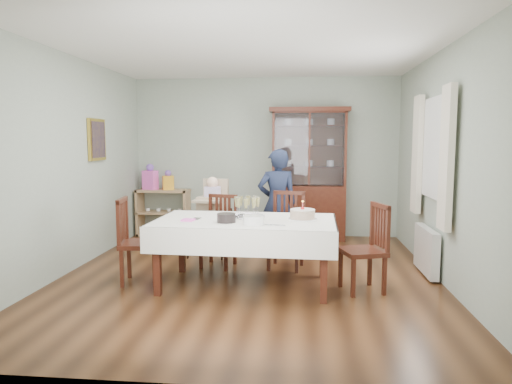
# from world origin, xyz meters

# --- Properties ---
(floor) EXTENTS (5.00, 5.00, 0.00)m
(floor) POSITION_xyz_m (0.00, 0.00, 0.00)
(floor) COLOR #593319
(floor) RESTS_ON ground
(room_shell) EXTENTS (5.00, 5.00, 5.00)m
(room_shell) POSITION_xyz_m (0.00, 0.53, 1.70)
(room_shell) COLOR #9EAA99
(room_shell) RESTS_ON floor
(dining_table) EXTENTS (2.04, 1.22, 0.76)m
(dining_table) POSITION_xyz_m (0.01, -0.36, 0.38)
(dining_table) COLOR #452011
(dining_table) RESTS_ON floor
(china_cabinet) EXTENTS (1.30, 0.48, 2.18)m
(china_cabinet) POSITION_xyz_m (0.75, 2.26, 1.12)
(china_cabinet) COLOR #452011
(china_cabinet) RESTS_ON floor
(sideboard) EXTENTS (0.90, 0.38, 0.80)m
(sideboard) POSITION_xyz_m (-1.75, 2.28, 0.40)
(sideboard) COLOR tan
(sideboard) RESTS_ON floor
(picture_frame) EXTENTS (0.04, 0.48, 0.58)m
(picture_frame) POSITION_xyz_m (-2.22, 0.80, 1.65)
(picture_frame) COLOR gold
(picture_frame) RESTS_ON room_shell
(window) EXTENTS (0.04, 1.02, 1.22)m
(window) POSITION_xyz_m (2.22, 0.30, 1.55)
(window) COLOR white
(window) RESTS_ON room_shell
(curtain_left) EXTENTS (0.07, 0.30, 1.55)m
(curtain_left) POSITION_xyz_m (2.16, -0.32, 1.45)
(curtain_left) COLOR silver
(curtain_left) RESTS_ON room_shell
(curtain_right) EXTENTS (0.07, 0.30, 1.55)m
(curtain_right) POSITION_xyz_m (2.16, 0.92, 1.45)
(curtain_right) COLOR silver
(curtain_right) RESTS_ON room_shell
(radiator) EXTENTS (0.10, 0.80, 0.55)m
(radiator) POSITION_xyz_m (2.16, 0.30, 0.30)
(radiator) COLOR white
(radiator) RESTS_ON floor
(chair_far_left) EXTENTS (0.49, 0.49, 0.93)m
(chair_far_left) POSITION_xyz_m (-0.44, 0.41, 0.28)
(chair_far_left) COLOR #452011
(chair_far_left) RESTS_ON floor
(chair_far_right) EXTENTS (0.51, 0.51, 0.98)m
(chair_far_right) POSITION_xyz_m (0.44, 0.42, 0.29)
(chair_far_right) COLOR #452011
(chair_far_right) RESTS_ON floor
(chair_end_left) EXTENTS (0.50, 0.50, 0.98)m
(chair_end_left) POSITION_xyz_m (-1.23, -0.35, 0.29)
(chair_end_left) COLOR #452011
(chair_end_left) RESTS_ON floor
(chair_end_right) EXTENTS (0.54, 0.54, 0.96)m
(chair_end_right) POSITION_xyz_m (1.31, -0.41, 0.28)
(chair_end_right) COLOR #452011
(chair_end_right) RESTS_ON floor
(woman) EXTENTS (0.62, 0.48, 1.52)m
(woman) POSITION_xyz_m (0.29, 1.00, 0.76)
(woman) COLOR black
(woman) RESTS_ON floor
(high_chair) EXTENTS (0.58, 0.58, 1.13)m
(high_chair) POSITION_xyz_m (-0.62, 0.96, 0.44)
(high_chair) COLOR black
(high_chair) RESTS_ON floor
(champagne_tray) EXTENTS (0.40, 0.40, 0.24)m
(champagne_tray) POSITION_xyz_m (0.01, -0.23, 0.84)
(champagne_tray) COLOR silver
(champagne_tray) RESTS_ON dining_table
(birthday_cake) EXTENTS (0.32, 0.32, 0.22)m
(birthday_cake) POSITION_xyz_m (0.64, -0.33, 0.82)
(birthday_cake) COLOR white
(birthday_cake) RESTS_ON dining_table
(plate_stack_dark) EXTENTS (0.27, 0.27, 0.10)m
(plate_stack_dark) POSITION_xyz_m (-0.18, -0.55, 0.81)
(plate_stack_dark) COLOR black
(plate_stack_dark) RESTS_ON dining_table
(plate_stack_white) EXTENTS (0.26, 0.26, 0.10)m
(plate_stack_white) POSITION_xyz_m (0.13, -0.66, 0.81)
(plate_stack_white) COLOR white
(plate_stack_white) RESTS_ON dining_table
(napkin_stack) EXTENTS (0.14, 0.14, 0.02)m
(napkin_stack) POSITION_xyz_m (-0.61, -0.51, 0.77)
(napkin_stack) COLOR #FF5DD2
(napkin_stack) RESTS_ON dining_table
(cutlery) EXTENTS (0.12, 0.16, 0.01)m
(cutlery) POSITION_xyz_m (-0.58, -0.40, 0.77)
(cutlery) COLOR silver
(cutlery) RESTS_ON dining_table
(cake_knife) EXTENTS (0.28, 0.07, 0.01)m
(cake_knife) POSITION_xyz_m (0.33, -0.69, 0.77)
(cake_knife) COLOR silver
(cake_knife) RESTS_ON dining_table
(gift_bag_pink) EXTENTS (0.28, 0.22, 0.44)m
(gift_bag_pink) POSITION_xyz_m (-1.96, 2.26, 1.00)
(gift_bag_pink) COLOR #FF5DD2
(gift_bag_pink) RESTS_ON sideboard
(gift_bag_orange) EXTENTS (0.22, 0.19, 0.34)m
(gift_bag_orange) POSITION_xyz_m (-1.65, 2.26, 0.95)
(gift_bag_orange) COLOR gold
(gift_bag_orange) RESTS_ON sideboard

